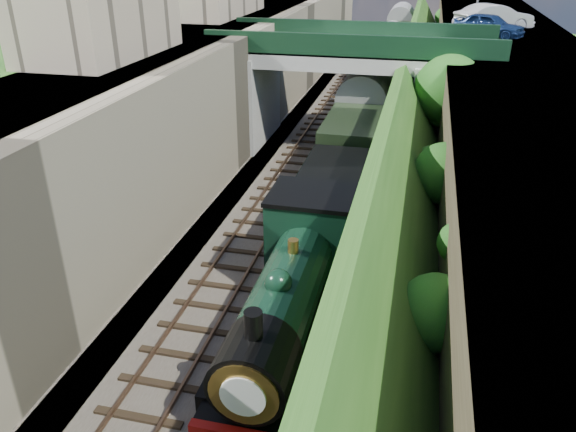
{
  "coord_description": "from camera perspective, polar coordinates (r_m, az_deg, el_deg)",
  "views": [
    {
      "loc": [
        4.41,
        -9.07,
        11.56
      ],
      "look_at": [
        0.0,
        9.43,
        2.26
      ],
      "focal_mm": 35.0,
      "sensor_mm": 36.0,
      "label": 1
    }
  ],
  "objects": [
    {
      "name": "trackbed",
      "position": [
        31.56,
        4.47,
        4.68
      ],
      "size": [
        10.0,
        90.0,
        0.2
      ],
      "primitive_type": "cube",
      "color": "#473F38",
      "rests_on": "ground"
    },
    {
      "name": "retaining_wall",
      "position": [
        31.75,
        -5.34,
        11.24
      ],
      "size": [
        1.0,
        90.0,
        7.0
      ],
      "primitive_type": "cube",
      "color": "#756B56",
      "rests_on": "ground"
    },
    {
      "name": "street_plateau_left",
      "position": [
        33.01,
        -11.23,
        11.44
      ],
      "size": [
        6.0,
        90.0,
        7.0
      ],
      "primitive_type": "cube",
      "color": "#262628",
      "rests_on": "ground"
    },
    {
      "name": "street_plateau_right",
      "position": [
        30.69,
        22.63,
        8.1
      ],
      "size": [
        8.0,
        90.0,
        6.25
      ],
      "primitive_type": "cube",
      "color": "#262628",
      "rests_on": "ground"
    },
    {
      "name": "embankment_slope",
      "position": [
        29.63,
        14.04,
        7.96
      ],
      "size": [
        4.5,
        90.0,
        6.36
      ],
      "color": "#1E4714",
      "rests_on": "ground"
    },
    {
      "name": "track_left",
      "position": [
        31.85,
        0.91,
        5.24
      ],
      "size": [
        2.5,
        90.0,
        0.2
      ],
      "color": "black",
      "rests_on": "trackbed"
    },
    {
      "name": "track_right",
      "position": [
        31.36,
        6.65,
        4.73
      ],
      "size": [
        2.5,
        90.0,
        0.2
      ],
      "color": "black",
      "rests_on": "trackbed"
    },
    {
      "name": "road_bridge",
      "position": [
        34.08,
        7.44,
        13.16
      ],
      "size": [
        16.0,
        6.4,
        7.25
      ],
      "color": "gray",
      "rests_on": "ground"
    },
    {
      "name": "building_near",
      "position": [
        27.06,
        -18.69,
        19.37
      ],
      "size": [
        4.0,
        8.0,
        4.0
      ],
      "primitive_type": "cube",
      "color": "gray",
      "rests_on": "street_plateau_left"
    },
    {
      "name": "tree",
      "position": [
        30.48,
        16.24,
        11.93
      ],
      "size": [
        3.6,
        3.8,
        6.6
      ],
      "color": "black",
      "rests_on": "ground"
    },
    {
      "name": "car_blue",
      "position": [
        38.42,
        19.74,
        17.78
      ],
      "size": [
        4.58,
        3.37,
        1.45
      ],
      "primitive_type": "imported",
      "rotation": [
        0.0,
        0.0,
        1.13
      ],
      "color": "#11244E",
      "rests_on": "street_plateau_right"
    },
    {
      "name": "car_silver",
      "position": [
        41.46,
        20.2,
        18.4
      ],
      "size": [
        5.36,
        4.12,
        1.7
      ],
      "primitive_type": "imported",
      "rotation": [
        0.0,
        0.0,
        2.09
      ],
      "color": "#A1A0A5",
      "rests_on": "street_plateau_right"
    },
    {
      "name": "locomotive",
      "position": [
        17.28,
        0.39,
        -7.96
      ],
      "size": [
        3.1,
        10.22,
        3.83
      ],
      "color": "black",
      "rests_on": "trackbed"
    },
    {
      "name": "tender",
      "position": [
        23.75,
        4.4,
        1.22
      ],
      "size": [
        2.7,
        6.0,
        3.05
      ],
      "color": "black",
      "rests_on": "trackbed"
    },
    {
      "name": "coach_front",
      "position": [
        35.38,
        7.83,
        10.22
      ],
      "size": [
        2.9,
        18.0,
        3.7
      ],
      "color": "black",
      "rests_on": "trackbed"
    },
    {
      "name": "coach_middle",
      "position": [
        53.67,
        10.14,
        15.47
      ],
      "size": [
        2.9,
        18.0,
        3.7
      ],
      "color": "black",
      "rests_on": "trackbed"
    },
    {
      "name": "coach_rear",
      "position": [
        72.22,
        11.3,
        18.02
      ],
      "size": [
        2.9,
        18.0,
        3.7
      ],
      "color": "black",
      "rests_on": "trackbed"
    }
  ]
}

